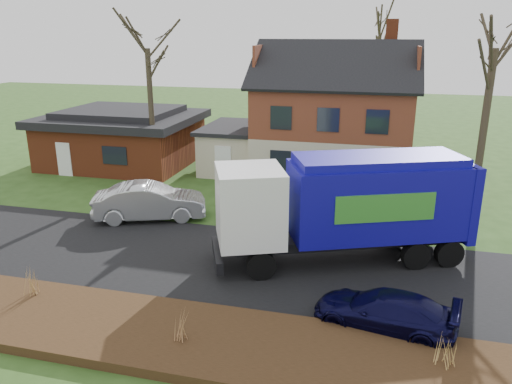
# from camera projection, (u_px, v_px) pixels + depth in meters

# --- Properties ---
(ground) EXTENTS (120.00, 120.00, 0.00)m
(ground) POSITION_uv_depth(u_px,v_px,m) (242.00, 264.00, 19.24)
(ground) COLOR #2B4A18
(ground) RESTS_ON ground
(road) EXTENTS (80.00, 7.00, 0.02)m
(road) POSITION_uv_depth(u_px,v_px,m) (242.00, 264.00, 19.23)
(road) COLOR black
(road) RESTS_ON ground
(mulch_verge) EXTENTS (80.00, 3.50, 0.30)m
(mulch_verge) POSITION_uv_depth(u_px,v_px,m) (191.00, 339.00, 14.30)
(mulch_verge) COLOR black
(mulch_verge) RESTS_ON ground
(main_house) EXTENTS (12.95, 8.95, 9.26)m
(main_house) POSITION_uv_depth(u_px,v_px,m) (327.00, 109.00, 30.48)
(main_house) COLOR beige
(main_house) RESTS_ON ground
(ranch_house) EXTENTS (9.80, 8.20, 3.70)m
(ranch_house) POSITION_uv_depth(u_px,v_px,m) (123.00, 137.00, 33.49)
(ranch_house) COLOR brown
(ranch_house) RESTS_ON ground
(garbage_truck) EXTENTS (10.00, 6.14, 4.18)m
(garbage_truck) POSITION_uv_depth(u_px,v_px,m) (350.00, 202.00, 18.85)
(garbage_truck) COLOR black
(garbage_truck) RESTS_ON ground
(silver_sedan) EXTENTS (5.54, 3.59, 1.72)m
(silver_sedan) POSITION_uv_depth(u_px,v_px,m) (150.00, 202.00, 23.66)
(silver_sedan) COLOR #B3B7BC
(silver_sedan) RESTS_ON ground
(navy_wagon) EXTENTS (4.43, 2.42, 1.22)m
(navy_wagon) POSITION_uv_depth(u_px,v_px,m) (384.00, 311.00, 14.84)
(navy_wagon) COLOR black
(navy_wagon) RESTS_ON ground
(tree_front_west) EXTENTS (3.58, 3.58, 10.64)m
(tree_front_west) POSITION_uv_depth(u_px,v_px,m) (146.00, 28.00, 27.86)
(tree_front_west) COLOR #3A3223
(tree_front_west) RESTS_ON ground
(tree_front_east) EXTENTS (4.04, 4.04, 11.21)m
(tree_front_east) POSITION_uv_depth(u_px,v_px,m) (499.00, 18.00, 22.16)
(tree_front_east) COLOR #3D3224
(tree_front_east) RESTS_ON ground
(tree_back) EXTENTS (3.54, 3.54, 11.20)m
(tree_back) POSITION_uv_depth(u_px,v_px,m) (381.00, 20.00, 34.80)
(tree_back) COLOR #403726
(tree_back) RESTS_ON ground
(grass_clump_west) EXTENTS (0.34, 0.28, 0.90)m
(grass_clump_west) POSITION_uv_depth(u_px,v_px,m) (31.00, 283.00, 16.23)
(grass_clump_west) COLOR #A57E49
(grass_clump_west) RESTS_ON mulch_verge
(grass_clump_mid) EXTENTS (0.32, 0.26, 0.89)m
(grass_clump_mid) POSITION_uv_depth(u_px,v_px,m) (182.00, 327.00, 13.82)
(grass_clump_mid) COLOR #A27347
(grass_clump_mid) RESTS_ON mulch_verge
(grass_clump_east) EXTENTS (0.35, 0.29, 0.88)m
(grass_clump_east) POSITION_uv_depth(u_px,v_px,m) (445.00, 350.00, 12.82)
(grass_clump_east) COLOR tan
(grass_clump_east) RESTS_ON mulch_verge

